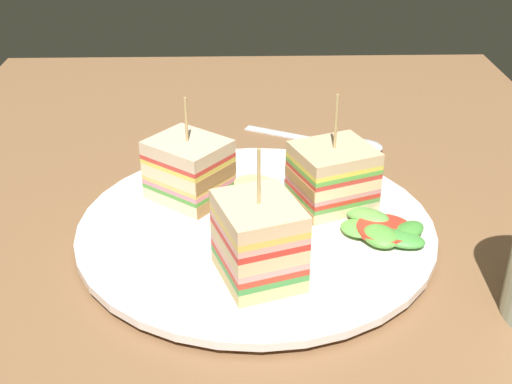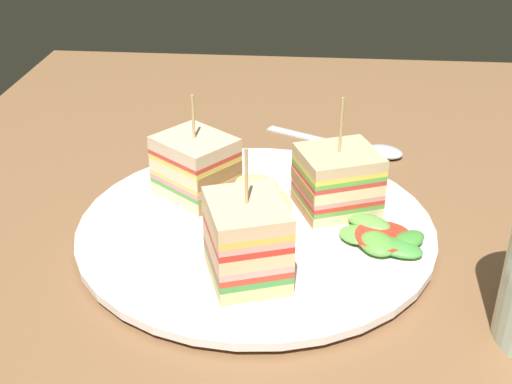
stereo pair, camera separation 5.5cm
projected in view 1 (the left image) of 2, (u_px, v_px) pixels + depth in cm
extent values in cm
cube|color=brown|center=(256.00, 245.00, 57.31)|extent=(99.60, 71.00, 1.80)
cylinder|color=white|center=(256.00, 233.00, 56.74)|extent=(18.44, 18.44, 0.55)
cylinder|color=white|center=(256.00, 227.00, 56.44)|extent=(29.74, 29.74, 0.68)
cube|color=#DFC67F|center=(263.00, 270.00, 49.53)|extent=(7.72, 7.08, 1.07)
cube|color=#B2844C|center=(249.00, 248.00, 52.07)|extent=(1.94, 5.00, 1.07)
cube|color=#449945|center=(263.00, 261.00, 49.15)|extent=(7.72, 7.08, 0.50)
cube|color=red|center=(263.00, 255.00, 48.91)|extent=(7.72, 7.08, 0.50)
cube|color=#E5A197|center=(264.00, 250.00, 48.67)|extent=(7.72, 7.08, 0.50)
cube|color=beige|center=(264.00, 241.00, 48.29)|extent=(7.72, 7.08, 1.07)
cube|color=#B2844C|center=(249.00, 220.00, 50.84)|extent=(1.94, 5.00, 1.07)
cube|color=red|center=(264.00, 231.00, 47.92)|extent=(7.72, 7.08, 0.50)
cube|color=#E2A494|center=(264.00, 225.00, 47.68)|extent=(7.72, 7.08, 0.50)
cube|color=#EBCA51|center=(264.00, 219.00, 47.44)|extent=(7.72, 7.08, 0.50)
cube|color=beige|center=(264.00, 210.00, 47.06)|extent=(7.72, 7.08, 1.07)
cylinder|color=tan|center=(264.00, 177.00, 45.79)|extent=(0.24, 0.24, 4.17)
cube|color=beige|center=(331.00, 198.00, 59.02)|extent=(7.62, 7.98, 0.98)
cube|color=#B2844C|center=(300.00, 205.00, 57.95)|extent=(5.27, 2.29, 0.98)
cube|color=#5C9E45|center=(332.00, 191.00, 58.68)|extent=(7.62, 7.98, 0.41)
cube|color=red|center=(332.00, 187.00, 58.49)|extent=(7.62, 7.98, 0.41)
cube|color=#DA8D8C|center=(332.00, 183.00, 58.29)|extent=(7.62, 7.98, 0.41)
cube|color=beige|center=(333.00, 176.00, 57.96)|extent=(7.62, 7.98, 0.98)
cube|color=#B2844C|center=(300.00, 183.00, 56.89)|extent=(5.27, 2.29, 0.98)
cube|color=#CD3D32|center=(333.00, 169.00, 57.62)|extent=(7.62, 7.98, 0.41)
cube|color=#60B147|center=(333.00, 165.00, 57.42)|extent=(7.62, 7.98, 0.41)
cube|color=#ECD94B|center=(334.00, 160.00, 57.23)|extent=(7.62, 7.98, 0.41)
cube|color=#D8B688|center=(334.00, 153.00, 56.89)|extent=(7.62, 7.98, 0.98)
cylinder|color=tan|center=(336.00, 122.00, 55.51)|extent=(0.24, 0.24, 4.76)
cube|color=beige|center=(190.00, 191.00, 59.96)|extent=(8.13, 8.29, 1.16)
cube|color=#9E7242|center=(217.00, 202.00, 58.32)|extent=(4.26, 3.47, 1.16)
cube|color=#509D3B|center=(189.00, 184.00, 59.58)|extent=(8.13, 8.29, 0.40)
cube|color=pink|center=(189.00, 180.00, 59.39)|extent=(8.13, 8.29, 0.40)
cube|color=#EDBE61|center=(189.00, 176.00, 59.20)|extent=(8.13, 8.29, 0.40)
cube|color=beige|center=(189.00, 168.00, 58.82)|extent=(8.13, 8.29, 1.16)
cube|color=#9E7242|center=(216.00, 178.00, 57.18)|extent=(4.26, 3.47, 1.16)
cube|color=#E2CF53|center=(188.00, 160.00, 58.44)|extent=(8.13, 8.29, 0.40)
cube|color=red|center=(188.00, 155.00, 58.25)|extent=(8.13, 8.29, 0.40)
cube|color=beige|center=(187.00, 147.00, 57.87)|extent=(8.13, 8.29, 1.16)
cylinder|color=tan|center=(186.00, 120.00, 56.64)|extent=(0.24, 0.24, 3.95)
cylinder|color=#EDCE69|center=(246.00, 223.00, 55.87)|extent=(4.47, 4.48, 0.73)
cylinder|color=#F3C87E|center=(263.00, 212.00, 56.61)|extent=(6.05, 6.05, 0.70)
cylinder|color=#DAB863|center=(257.00, 220.00, 54.92)|extent=(5.10, 5.09, 0.93)
cylinder|color=#E4C66E|center=(269.00, 206.00, 54.88)|extent=(4.06, 4.06, 0.56)
cylinder|color=#E5C668|center=(262.00, 196.00, 56.18)|extent=(4.49, 4.51, 0.83)
cylinder|color=#E6CF7E|center=(251.00, 184.00, 55.52)|extent=(4.73, 4.74, 0.63)
ellipsoid|color=#63A048|center=(368.00, 218.00, 55.94)|extent=(4.01, 4.39, 1.27)
ellipsoid|color=#4A9D3F|center=(400.00, 239.00, 53.24)|extent=(3.56, 4.49, 1.01)
ellipsoid|color=#5BA640|center=(381.00, 236.00, 53.37)|extent=(4.14, 3.92, 1.35)
ellipsoid|color=#479739|center=(408.00, 231.00, 54.19)|extent=(3.67, 3.76, 1.15)
ellipsoid|color=#60A949|center=(358.00, 228.00, 54.80)|extent=(4.01, 3.70, 0.92)
cylinder|color=red|center=(385.00, 229.00, 54.30)|extent=(4.62, 4.61, 0.62)
cube|color=silver|center=(297.00, 137.00, 74.52)|extent=(6.62, 11.63, 0.25)
ellipsoid|color=silver|center=(365.00, 146.00, 71.46)|extent=(4.24, 4.73, 1.00)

